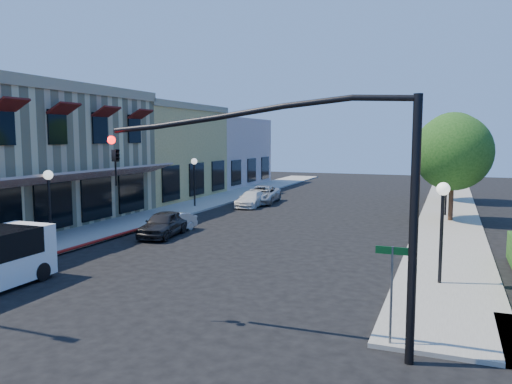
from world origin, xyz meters
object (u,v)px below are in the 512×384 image
(signal_mast_arm, at_px, (319,180))
(parked_car_c, at_px, (251,199))
(lamppost_right_near, at_px, (443,207))
(lamppost_left_near, at_px, (49,188))
(lamppost_left_far, at_px, (194,170))
(street_tree_a, at_px, (453,152))
(street_name_sign, at_px, (392,279))
(street_tree_b, at_px, (453,144))
(parked_car_d, at_px, (262,195))
(lamppost_right_far, at_px, (447,174))
(parked_car_b, at_px, (172,223))
(parked_car_a, at_px, (163,224))

(signal_mast_arm, bearing_deg, parked_car_c, 115.55)
(lamppost_right_near, relative_size, parked_car_c, 0.92)
(lamppost_left_near, height_order, lamppost_left_far, same)
(street_tree_a, height_order, street_name_sign, street_tree_a)
(street_tree_a, bearing_deg, street_tree_b, 90.00)
(lamppost_left_far, bearing_deg, parked_car_d, 47.23)
(lamppost_left_far, bearing_deg, lamppost_right_near, -39.47)
(street_name_sign, bearing_deg, parked_car_d, 117.33)
(lamppost_left_near, relative_size, parked_car_c, 0.92)
(street_tree_b, height_order, signal_mast_arm, street_tree_b)
(street_name_sign, bearing_deg, lamppost_right_near, 80.22)
(signal_mast_arm, relative_size, street_name_sign, 3.20)
(lamppost_right_near, xyz_separation_m, lamppost_right_far, (0.00, 16.00, 0.00))
(parked_car_c, bearing_deg, street_tree_a, -10.28)
(street_tree_a, relative_size, parked_car_c, 1.68)
(lamppost_left_far, distance_m, parked_car_b, 9.90)
(parked_car_b, bearing_deg, signal_mast_arm, -40.28)
(lamppost_left_near, relative_size, parked_car_b, 1.12)
(street_tree_b, distance_m, lamppost_left_near, 29.64)
(lamppost_left_far, xyz_separation_m, parked_car_c, (3.70, 1.79, -2.18))
(street_tree_a, height_order, lamppost_left_far, street_tree_a)
(lamppost_right_near, bearing_deg, lamppost_right_far, 90.00)
(street_tree_b, xyz_separation_m, parked_car_d, (-13.60, -6.00, -3.88))
(parked_car_d, bearing_deg, parked_car_c, -96.66)
(lamppost_left_near, xyz_separation_m, parked_car_b, (3.48, 5.00, -2.21))
(street_tree_a, xyz_separation_m, signal_mast_arm, (-2.94, -20.50, -0.11))
(street_tree_a, relative_size, lamppost_left_far, 1.82)
(parked_car_d, bearing_deg, street_tree_b, 17.15)
(street_tree_b, distance_m, lamppost_left_far, 20.06)
(street_tree_b, height_order, lamppost_left_near, street_tree_b)
(signal_mast_arm, height_order, street_name_sign, signal_mast_arm)
(lamppost_left_near, bearing_deg, parked_car_b, 55.15)
(lamppost_right_near, bearing_deg, parked_car_b, 159.70)
(street_tree_a, xyz_separation_m, lamppost_right_far, (-0.30, 2.00, -1.46))
(street_name_sign, relative_size, lamppost_right_far, 0.70)
(lamppost_left_far, relative_size, parked_car_a, 0.94)
(lamppost_left_far, bearing_deg, lamppost_right_far, 6.71)
(lamppost_left_far, distance_m, parked_car_c, 4.65)
(signal_mast_arm, bearing_deg, parked_car_b, 133.39)
(signal_mast_arm, xyz_separation_m, parked_car_b, (-10.87, 11.50, -3.56))
(lamppost_left_far, bearing_deg, signal_mast_arm, -55.00)
(street_name_sign, relative_size, parked_car_d, 0.52)
(lamppost_left_far, relative_size, lamppost_right_far, 1.00)
(signal_mast_arm, height_order, parked_car_a, signal_mast_arm)
(signal_mast_arm, height_order, lamppost_right_far, signal_mast_arm)
(lamppost_right_near, distance_m, parked_car_d, 22.48)
(lamppost_right_near, height_order, lamppost_right_far, same)
(signal_mast_arm, xyz_separation_m, lamppost_right_near, (2.64, 6.50, -1.35))
(street_tree_a, height_order, lamppost_right_near, street_tree_a)
(lamppost_right_far, bearing_deg, signal_mast_arm, -96.70)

